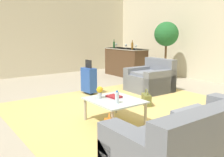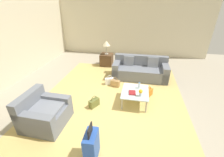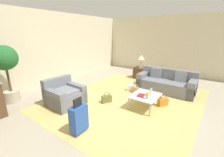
{
  "view_description": "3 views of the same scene",
  "coord_description": "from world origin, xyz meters",
  "px_view_note": "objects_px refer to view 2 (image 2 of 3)",
  "views": [
    {
      "loc": [
        3.64,
        -2.93,
        1.51
      ],
      "look_at": [
        0.18,
        -0.39,
        0.72
      ],
      "focal_mm": 40.0,
      "sensor_mm": 36.0,
      "label": 1
    },
    {
      "loc": [
        -3.39,
        -0.54,
        2.76
      ],
      "look_at": [
        0.67,
        0.25,
        0.61
      ],
      "focal_mm": 24.0,
      "sensor_mm": 36.0,
      "label": 2
    },
    {
      "loc": [
        -3.55,
        -2.13,
        2.18
      ],
      "look_at": [
        -0.15,
        0.33,
        0.91
      ],
      "focal_mm": 24.0,
      "sensor_mm": 36.0,
      "label": 3
    }
  ],
  "objects_px": {
    "coffee_table": "(135,93)",
    "side_table": "(107,60)",
    "couch": "(140,70)",
    "suitcase_blue": "(91,146)",
    "handbag_white": "(109,81)",
    "handbag_olive": "(94,103)",
    "water_bottle": "(139,85)",
    "handbag_tan": "(115,83)",
    "handbag_orange": "(148,93)",
    "flower_vase": "(141,92)",
    "coffee_table_book": "(132,93)",
    "table_lamp": "(106,44)",
    "armchair": "(43,114)"
  },
  "relations": [
    {
      "from": "handbag_tan",
      "to": "handbag_orange",
      "type": "bearing_deg",
      "value": -109.81
    },
    {
      "from": "handbag_orange",
      "to": "handbag_white",
      "type": "relative_size",
      "value": 1.0
    },
    {
      "from": "couch",
      "to": "suitcase_blue",
      "type": "relative_size",
      "value": 2.47
    },
    {
      "from": "coffee_table_book",
      "to": "handbag_white",
      "type": "xyz_separation_m",
      "value": [
        1.1,
        0.9,
        -0.29
      ]
    },
    {
      "from": "handbag_white",
      "to": "handbag_olive",
      "type": "bearing_deg",
      "value": 173.29
    },
    {
      "from": "couch",
      "to": "armchair",
      "type": "bearing_deg",
      "value": 143.68
    },
    {
      "from": "suitcase_blue",
      "to": "handbag_tan",
      "type": "height_order",
      "value": "suitcase_blue"
    },
    {
      "from": "coffee_table",
      "to": "flower_vase",
      "type": "relative_size",
      "value": 4.41
    },
    {
      "from": "water_bottle",
      "to": "handbag_tan",
      "type": "bearing_deg",
      "value": 52.12
    },
    {
      "from": "side_table",
      "to": "coffee_table",
      "type": "bearing_deg",
      "value": -151.82
    },
    {
      "from": "handbag_white",
      "to": "couch",
      "type": "bearing_deg",
      "value": -53.24
    },
    {
      "from": "couch",
      "to": "table_lamp",
      "type": "xyz_separation_m",
      "value": [
        1.01,
        1.6,
        0.74
      ]
    },
    {
      "from": "coffee_table_book",
      "to": "flower_vase",
      "type": "xyz_separation_m",
      "value": [
        -0.1,
        -0.23,
        0.11
      ]
    },
    {
      "from": "handbag_tan",
      "to": "table_lamp",
      "type": "bearing_deg",
      "value": 21.31
    },
    {
      "from": "flower_vase",
      "to": "table_lamp",
      "type": "height_order",
      "value": "table_lamp"
    },
    {
      "from": "armchair",
      "to": "coffee_table_book",
      "type": "relative_size",
      "value": 4.14
    },
    {
      "from": "table_lamp",
      "to": "flower_vase",
      "type": "bearing_deg",
      "value": -151.35
    },
    {
      "from": "water_bottle",
      "to": "suitcase_blue",
      "type": "height_order",
      "value": "suitcase_blue"
    },
    {
      "from": "table_lamp",
      "to": "armchair",
      "type": "bearing_deg",
      "value": 170.71
    },
    {
      "from": "water_bottle",
      "to": "table_lamp",
      "type": "height_order",
      "value": "table_lamp"
    },
    {
      "from": "flower_vase",
      "to": "suitcase_blue",
      "type": "xyz_separation_m",
      "value": [
        -1.78,
        0.85,
        -0.17
      ]
    },
    {
      "from": "coffee_table",
      "to": "water_bottle",
      "type": "relative_size",
      "value": 4.44
    },
    {
      "from": "handbag_orange",
      "to": "handbag_olive",
      "type": "height_order",
      "value": "same"
    },
    {
      "from": "water_bottle",
      "to": "handbag_olive",
      "type": "distance_m",
      "value": 1.44
    },
    {
      "from": "handbag_orange",
      "to": "handbag_white",
      "type": "xyz_separation_m",
      "value": [
        0.54,
        1.4,
        0.0
      ]
    },
    {
      "from": "side_table",
      "to": "handbag_olive",
      "type": "relative_size",
      "value": 1.57
    },
    {
      "from": "couch",
      "to": "coffee_table",
      "type": "xyz_separation_m",
      "value": [
        -1.79,
        0.1,
        0.05
      ]
    },
    {
      "from": "table_lamp",
      "to": "handbag_tan",
      "type": "xyz_separation_m",
      "value": [
        -1.95,
        -0.76,
        -0.91
      ]
    },
    {
      "from": "side_table",
      "to": "table_lamp",
      "type": "relative_size",
      "value": 0.91
    },
    {
      "from": "coffee_table",
      "to": "coffee_table_book",
      "type": "xyz_separation_m",
      "value": [
        -0.12,
        0.08,
        0.06
      ]
    },
    {
      "from": "table_lamp",
      "to": "suitcase_blue",
      "type": "height_order",
      "value": "table_lamp"
    },
    {
      "from": "handbag_tan",
      "to": "handbag_white",
      "type": "bearing_deg",
      "value": 62.39
    },
    {
      "from": "side_table",
      "to": "suitcase_blue",
      "type": "relative_size",
      "value": 0.66
    },
    {
      "from": "handbag_white",
      "to": "handbag_tan",
      "type": "bearing_deg",
      "value": -117.61
    },
    {
      "from": "coffee_table",
      "to": "suitcase_blue",
      "type": "height_order",
      "value": "suitcase_blue"
    },
    {
      "from": "flower_vase",
      "to": "handbag_white",
      "type": "relative_size",
      "value": 0.57
    },
    {
      "from": "side_table",
      "to": "water_bottle",
      "type": "bearing_deg",
      "value": -148.39
    },
    {
      "from": "suitcase_blue",
      "to": "handbag_white",
      "type": "xyz_separation_m",
      "value": [
        2.98,
        0.28,
        -0.23
      ]
    },
    {
      "from": "suitcase_blue",
      "to": "handbag_tan",
      "type": "distance_m",
      "value": 2.86
    },
    {
      "from": "flower_vase",
      "to": "side_table",
      "type": "bearing_deg",
      "value": 28.65
    },
    {
      "from": "couch",
      "to": "handbag_olive",
      "type": "height_order",
      "value": "couch"
    },
    {
      "from": "coffee_table",
      "to": "suitcase_blue",
      "type": "xyz_separation_m",
      "value": [
        -2.0,
        0.7,
        0.0
      ]
    },
    {
      "from": "coffee_table_book",
      "to": "handbag_white",
      "type": "relative_size",
      "value": 0.68
    },
    {
      "from": "armchair",
      "to": "handbag_olive",
      "type": "xyz_separation_m",
      "value": [
        0.88,
        -1.02,
        -0.16
      ]
    },
    {
      "from": "coffee_table_book",
      "to": "side_table",
      "type": "relative_size",
      "value": 0.43
    },
    {
      "from": "coffee_table_book",
      "to": "suitcase_blue",
      "type": "relative_size",
      "value": 0.28
    },
    {
      "from": "suitcase_blue",
      "to": "armchair",
      "type": "bearing_deg",
      "value": 64.5
    },
    {
      "from": "coffee_table",
      "to": "side_table",
      "type": "xyz_separation_m",
      "value": [
        2.8,
        1.5,
        -0.08
      ]
    },
    {
      "from": "suitcase_blue",
      "to": "handbag_white",
      "type": "relative_size",
      "value": 2.37
    },
    {
      "from": "handbag_tan",
      "to": "handbag_orange",
      "type": "distance_m",
      "value": 1.23
    }
  ]
}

